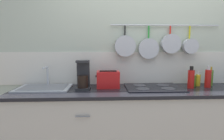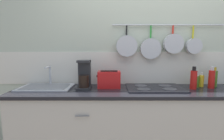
% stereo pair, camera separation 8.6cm
% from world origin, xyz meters
% --- Properties ---
extents(wall_back, '(7.20, 0.16, 2.60)m').
position_xyz_m(wall_back, '(0.00, 0.34, 1.27)').
color(wall_back, '#B2BCA8').
rests_on(wall_back, ground_plane).
extents(cabinet_base, '(3.14, 0.57, 0.86)m').
position_xyz_m(cabinet_base, '(0.00, -0.00, 0.43)').
color(cabinet_base, '#B7B2A8').
rests_on(cabinet_base, ground_plane).
extents(countertop, '(3.18, 0.60, 0.03)m').
position_xyz_m(countertop, '(0.00, 0.00, 0.88)').
color(countertop, black).
rests_on(countertop, cabinet_base).
extents(sink_basin, '(0.58, 0.39, 0.24)m').
position_xyz_m(sink_basin, '(-1.26, 0.09, 0.91)').
color(sink_basin, '#B7BABF').
rests_on(sink_basin, countertop).
extents(coffee_maker, '(0.16, 0.17, 0.32)m').
position_xyz_m(coffee_maker, '(-0.81, 0.05, 1.03)').
color(coffee_maker, '#262628').
rests_on(coffee_maker, countertop).
extents(toaster, '(0.27, 0.17, 0.20)m').
position_xyz_m(toaster, '(-0.53, 0.10, 0.99)').
color(toaster, red).
rests_on(toaster, countertop).
extents(cooktop, '(0.63, 0.45, 0.01)m').
position_xyz_m(cooktop, '(-0.01, 0.06, 0.90)').
color(cooktop, black).
rests_on(cooktop, countertop).
extents(bottle_vinegar, '(0.07, 0.07, 0.25)m').
position_xyz_m(bottle_vinegar, '(0.41, 0.03, 1.01)').
color(bottle_vinegar, red).
rests_on(bottle_vinegar, countertop).
extents(bottle_hot_sauce, '(0.06, 0.06, 0.16)m').
position_xyz_m(bottle_hot_sauce, '(0.49, 0.12, 0.97)').
color(bottle_hot_sauce, '#4C721E').
rests_on(bottle_hot_sauce, countertop).
extents(bottle_dish_soap, '(0.05, 0.05, 0.17)m').
position_xyz_m(bottle_dish_soap, '(0.56, 0.14, 0.97)').
color(bottle_dish_soap, yellow).
rests_on(bottle_dish_soap, countertop).
extents(bottle_olive_oil, '(0.07, 0.07, 0.25)m').
position_xyz_m(bottle_olive_oil, '(0.64, 0.07, 1.01)').
color(bottle_olive_oil, red).
rests_on(bottle_olive_oil, countertop).
extents(bottle_cooking_wine, '(0.07, 0.07, 0.23)m').
position_xyz_m(bottle_cooking_wine, '(0.72, 0.16, 1.00)').
color(bottle_cooking_wine, '#4C721E').
rests_on(bottle_cooking_wine, countertop).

